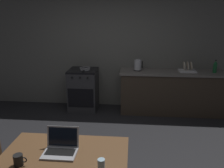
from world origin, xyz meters
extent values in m
plane|color=black|center=(0.00, 0.00, 0.00)|extent=(12.00, 12.00, 0.00)
cube|color=#63635E|center=(0.30, 2.36, 1.28)|extent=(6.40, 0.10, 2.57)
cube|color=#382D23|center=(1.33, 2.01, 0.43)|extent=(2.10, 0.60, 0.87)
cube|color=#66605B|center=(1.33, 2.01, 0.89)|extent=(2.16, 0.64, 0.04)
cube|color=#2D2D30|center=(-0.56, 2.01, 0.43)|extent=(0.60, 0.60, 0.87)
cube|color=black|center=(-0.56, 2.01, 0.89)|extent=(0.60, 0.60, 0.04)
cube|color=black|center=(-0.56, 1.70, 0.36)|extent=(0.54, 0.01, 0.40)
cylinder|color=black|center=(-0.72, 1.70, 0.81)|extent=(0.04, 0.02, 0.04)
cylinder|color=black|center=(-0.56, 1.70, 0.81)|extent=(0.04, 0.02, 0.04)
cylinder|color=black|center=(-0.40, 1.70, 0.81)|extent=(0.04, 0.02, 0.04)
cube|color=brown|center=(-0.13, -1.00, 0.74)|extent=(1.21, 0.92, 0.04)
cylinder|color=brown|center=(-0.68, -0.60, 0.36)|extent=(0.05, 0.05, 0.72)
cube|color=#99999E|center=(-0.18, -0.93, 0.76)|extent=(0.32, 0.22, 0.02)
cube|color=black|center=(-0.18, -0.91, 0.77)|extent=(0.28, 0.12, 0.00)
cube|color=#99999E|center=(-0.18, -0.80, 0.88)|extent=(0.32, 0.05, 0.21)
cube|color=black|center=(-0.18, -0.80, 0.88)|extent=(0.29, 0.04, 0.18)
cylinder|color=black|center=(0.61, 2.01, 0.92)|extent=(0.16, 0.16, 0.02)
cylinder|color=#B2B5BA|center=(0.61, 2.01, 1.03)|extent=(0.15, 0.15, 0.20)
cylinder|color=#B2B5BA|center=(0.61, 2.01, 1.14)|extent=(0.09, 0.09, 0.02)
cube|color=black|center=(0.70, 2.01, 1.04)|extent=(0.02, 0.02, 0.14)
cylinder|color=#19592D|center=(2.16, 1.96, 1.00)|extent=(0.08, 0.08, 0.18)
cone|color=#19592D|center=(2.16, 1.96, 1.12)|extent=(0.08, 0.08, 0.06)
cylinder|color=black|center=(2.16, 1.96, 1.16)|extent=(0.03, 0.03, 0.02)
cylinder|color=gray|center=(-0.51, 1.99, 0.91)|extent=(0.21, 0.21, 0.01)
torus|color=gray|center=(-0.51, 1.99, 0.94)|extent=(0.23, 0.23, 0.02)
cylinder|color=black|center=(-0.51, 1.80, 0.93)|extent=(0.02, 0.18, 0.02)
cylinder|color=black|center=(-0.49, -1.12, 0.81)|extent=(0.08, 0.08, 0.10)
torus|color=black|center=(-0.44, -1.12, 0.81)|extent=(0.05, 0.01, 0.05)
cylinder|color=#99B7C6|center=(0.25, -1.15, 0.82)|extent=(0.06, 0.06, 0.12)
cube|color=silver|center=(1.63, 2.01, 0.92)|extent=(0.34, 0.26, 0.03)
cylinder|color=beige|center=(1.56, 2.01, 1.03)|extent=(0.04, 0.18, 0.18)
cylinder|color=beige|center=(1.63, 2.01, 1.03)|extent=(0.04, 0.18, 0.18)
cylinder|color=beige|center=(1.70, 2.01, 1.03)|extent=(0.04, 0.18, 0.18)
camera|label=1|loc=(0.50, -2.84, 2.05)|focal=37.68mm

